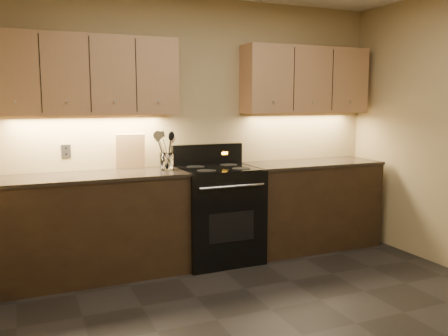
# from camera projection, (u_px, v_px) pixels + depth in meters

# --- Properties ---
(floor) EXTENTS (4.00, 4.00, 0.00)m
(floor) POSITION_uv_depth(u_px,v_px,m) (303.00, 336.00, 3.20)
(floor) COLOR black
(floor) RESTS_ON ground
(wall_back) EXTENTS (4.00, 0.04, 2.60)m
(wall_back) POSITION_uv_depth(u_px,v_px,m) (198.00, 128.00, 4.84)
(wall_back) COLOR tan
(wall_back) RESTS_ON ground
(counter_left) EXTENTS (1.62, 0.62, 0.93)m
(counter_left) POSITION_uv_depth(u_px,v_px,m) (96.00, 226.00, 4.25)
(counter_left) COLOR black
(counter_left) RESTS_ON ground
(counter_right) EXTENTS (1.46, 0.62, 0.93)m
(counter_right) POSITION_uv_depth(u_px,v_px,m) (310.00, 204.00, 5.14)
(counter_right) COLOR black
(counter_right) RESTS_ON ground
(stove) EXTENTS (0.76, 0.68, 1.14)m
(stove) POSITION_uv_depth(u_px,v_px,m) (218.00, 213.00, 4.69)
(stove) COLOR black
(stove) RESTS_ON ground
(upper_cab_left) EXTENTS (1.60, 0.30, 0.70)m
(upper_cab_left) POSITION_uv_depth(u_px,v_px,m) (88.00, 75.00, 4.20)
(upper_cab_left) COLOR #A58152
(upper_cab_left) RESTS_ON wall_back
(upper_cab_right) EXTENTS (1.44, 0.30, 0.70)m
(upper_cab_right) POSITION_uv_depth(u_px,v_px,m) (306.00, 80.00, 5.10)
(upper_cab_right) COLOR #A58152
(upper_cab_right) RESTS_ON wall_back
(outlet_plate) EXTENTS (0.08, 0.01, 0.12)m
(outlet_plate) POSITION_uv_depth(u_px,v_px,m) (66.00, 151.00, 4.35)
(outlet_plate) COLOR #B2B5BA
(outlet_plate) RESTS_ON wall_back
(utensil_crock) EXTENTS (0.17, 0.17, 0.16)m
(utensil_crock) POSITION_uv_depth(u_px,v_px,m) (167.00, 162.00, 4.48)
(utensil_crock) COLOR white
(utensil_crock) RESTS_ON counter_left
(cutting_board) EXTENTS (0.28, 0.13, 0.34)m
(cutting_board) POSITION_uv_depth(u_px,v_px,m) (130.00, 151.00, 4.54)
(cutting_board) COLOR tan
(cutting_board) RESTS_ON counter_left
(wooden_spoon) EXTENTS (0.19, 0.14, 0.33)m
(wooden_spoon) POSITION_uv_depth(u_px,v_px,m) (163.00, 151.00, 4.44)
(wooden_spoon) COLOR tan
(wooden_spoon) RESTS_ON utensil_crock
(black_spoon) EXTENTS (0.11, 0.09, 0.35)m
(black_spoon) POSITION_uv_depth(u_px,v_px,m) (166.00, 150.00, 4.48)
(black_spoon) COLOR black
(black_spoon) RESTS_ON utensil_crock
(black_turner) EXTENTS (0.17, 0.17, 0.35)m
(black_turner) POSITION_uv_depth(u_px,v_px,m) (167.00, 151.00, 4.46)
(black_turner) COLOR black
(black_turner) RESTS_ON utensil_crock
(steel_spatula) EXTENTS (0.18, 0.12, 0.38)m
(steel_spatula) POSITION_uv_depth(u_px,v_px,m) (170.00, 149.00, 4.48)
(steel_spatula) COLOR silver
(steel_spatula) RESTS_ON utensil_crock
(steel_skimmer) EXTENTS (0.20, 0.11, 0.37)m
(steel_skimmer) POSITION_uv_depth(u_px,v_px,m) (170.00, 150.00, 4.46)
(steel_skimmer) COLOR silver
(steel_skimmer) RESTS_ON utensil_crock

